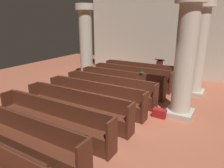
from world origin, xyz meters
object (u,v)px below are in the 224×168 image
object	(u,v)px
pew_row_6	(53,118)
pillar_aisle_rear	(185,56)
lectern	(159,70)
kneeler_box_red	(159,113)
pillar_far_side	(86,42)
pew_row_1	(132,76)
pillar_aisle_side	(198,48)
pew_row_0	(140,72)
pew_row_5	(77,105)
pew_row_4	(95,96)
hymn_book	(142,73)
pew_row_3	(110,88)
pew_row_7	(21,135)
pew_row_2	(122,82)

from	to	relation	value
pew_row_6	pillar_aisle_rear	distance (m)	4.33
lectern	kneeler_box_red	size ratio (longest dim) A/B	2.53
pillar_far_side	pew_row_1	bearing A→B (deg)	-0.97
pillar_aisle_side	lectern	bearing A→B (deg)	139.87
pew_row_0	pew_row_5	distance (m)	5.04
pew_row_0	pillar_aisle_rear	world-z (taller)	pillar_aisle_rear
pew_row_1	pew_row_5	bearing A→B (deg)	-90.00
pew_row_0	kneeler_box_red	bearing A→B (deg)	-58.04
pew_row_4	pillar_far_side	distance (m)	4.33
kneeler_box_red	pew_row_0	bearing A→B (deg)	121.96
pew_row_0	pew_row_1	world-z (taller)	same
pillar_aisle_side	pillar_far_side	bearing A→B (deg)	-176.03
pillar_aisle_rear	pew_row_0	bearing A→B (deg)	132.02
lectern	hymn_book	xyz separation A→B (m)	(0.21, -3.00, 0.52)
pillar_far_side	kneeler_box_red	xyz separation A→B (m)	(4.85, -2.54, -1.85)
pew_row_4	kneeler_box_red	bearing A→B (deg)	13.73
pew_row_3	pillar_aisle_side	world-z (taller)	pillar_aisle_side
hymn_book	kneeler_box_red	bearing A→B (deg)	-51.14
pew_row_0	pillar_aisle_side	bearing A→B (deg)	-12.21
pillar_far_side	pillar_aisle_rear	world-z (taller)	same
pew_row_1	pillar_aisle_side	world-z (taller)	pillar_aisle_side
kneeler_box_red	pillar_aisle_side	bearing A→B (deg)	79.53
pew_row_0	pew_row_3	distance (m)	3.02
pew_row_0	pew_row_5	size ratio (longest dim) A/B	1.00
pillar_aisle_side	pillar_far_side	world-z (taller)	same
pew_row_3	pew_row_7	bearing A→B (deg)	-90.00
pew_row_4	pew_row_7	xyz separation A→B (m)	(0.00, -3.02, 0.00)
pew_row_4	kneeler_box_red	xyz separation A→B (m)	(2.18, 0.53, -0.38)
pew_row_3	pew_row_2	bearing A→B (deg)	90.00
pew_row_3	pew_row_6	distance (m)	3.02
pew_row_1	lectern	world-z (taller)	lectern
pew_row_3	pillar_far_side	xyz separation A→B (m)	(-2.67, 2.06, 1.47)
pillar_aisle_side	hymn_book	xyz separation A→B (m)	(-1.88, -1.24, -1.01)
pew_row_0	pillar_far_side	distance (m)	3.20
pillar_far_side	pillar_aisle_rear	bearing A→B (deg)	-20.88
pew_row_2	pillar_aisle_rear	distance (m)	3.25
pew_row_3	kneeler_box_red	size ratio (longest dim) A/B	8.92
lectern	pillar_aisle_side	bearing A→B (deg)	-40.13
pillar_aisle_side	pillar_far_side	size ratio (longest dim) A/B	1.00
pew_row_1	pew_row_2	world-z (taller)	same
pew_row_0	pew_row_1	distance (m)	1.01
pew_row_0	pillar_far_side	xyz separation A→B (m)	(-2.67, -0.96, 1.47)
lectern	hymn_book	size ratio (longest dim) A/B	5.15
pew_row_2	kneeler_box_red	xyz separation A→B (m)	(2.18, -1.48, -0.38)
pew_row_5	pew_row_3	bearing A→B (deg)	90.00
pew_row_3	pew_row_5	world-z (taller)	same
pew_row_7	pew_row_6	bearing A→B (deg)	90.00
pew_row_5	pillar_far_side	bearing A→B (deg)	123.22
pew_row_5	lectern	xyz separation A→B (m)	(0.63, 6.21, -0.06)
pew_row_1	pillar_aisle_side	distance (m)	3.12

